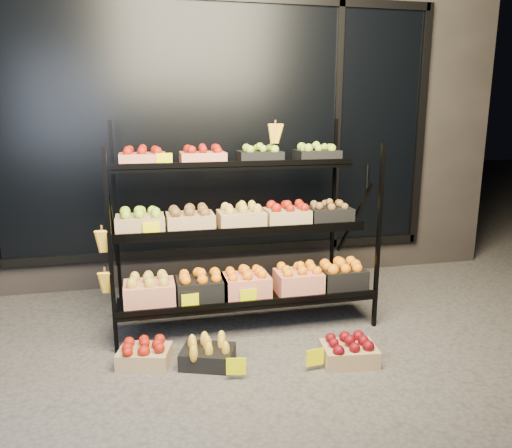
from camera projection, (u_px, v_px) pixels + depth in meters
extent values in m
plane|color=#514F4C|center=(258.00, 349.00, 3.73)|extent=(24.00, 24.00, 0.00)
cube|color=#2D2826|center=(207.00, 109.00, 5.80)|extent=(6.00, 2.00, 3.50)
cube|color=black|center=(221.00, 130.00, 4.88)|extent=(4.20, 0.04, 2.40)
cube|color=black|center=(223.00, 249.00, 5.13)|extent=(4.30, 0.06, 0.08)
cube|color=black|center=(420.00, 128.00, 5.33)|extent=(0.08, 0.06, 2.50)
cube|color=black|center=(337.00, 129.00, 5.12)|extent=(0.06, 0.06, 2.50)
cylinder|color=black|center=(367.00, 177.00, 5.28)|extent=(0.02, 0.02, 0.25)
cube|color=black|center=(111.00, 255.00, 3.50)|extent=(0.03, 0.03, 1.50)
cube|color=black|center=(379.00, 238.00, 3.95)|extent=(0.03, 0.03, 1.50)
cube|color=black|center=(116.00, 215.00, 4.41)|extent=(0.03, 0.03, 1.66)
cube|color=black|center=(333.00, 206.00, 4.86)|extent=(0.03, 0.03, 1.66)
cube|color=black|center=(248.00, 298.00, 4.00)|extent=(2.05, 0.42, 0.03)
cube|color=black|center=(254.00, 304.00, 3.80)|extent=(2.05, 0.02, 0.05)
cube|color=black|center=(240.00, 229.00, 4.17)|extent=(2.05, 0.40, 0.03)
cube|color=black|center=(245.00, 231.00, 3.98)|extent=(2.05, 0.02, 0.05)
cube|color=black|center=(233.00, 166.00, 4.34)|extent=(2.05, 0.40, 0.03)
cube|color=black|center=(237.00, 164.00, 4.16)|extent=(2.05, 0.02, 0.05)
cube|color=tan|center=(143.00, 160.00, 4.16)|extent=(0.38, 0.28, 0.11)
ellipsoid|color=#A5110B|center=(142.00, 150.00, 4.14)|extent=(0.32, 0.24, 0.07)
cube|color=tan|center=(203.00, 158.00, 4.27)|extent=(0.38, 0.28, 0.11)
ellipsoid|color=#A5110B|center=(203.00, 148.00, 4.25)|extent=(0.32, 0.24, 0.07)
cube|color=black|center=(260.00, 157.00, 4.38)|extent=(0.38, 0.28, 0.11)
ellipsoid|color=#A3CD33|center=(260.00, 148.00, 4.36)|extent=(0.32, 0.24, 0.07)
cube|color=black|center=(317.00, 156.00, 4.50)|extent=(0.38, 0.28, 0.11)
ellipsoid|color=#A3CD33|center=(317.00, 147.00, 4.48)|extent=(0.32, 0.24, 0.07)
cube|color=tan|center=(140.00, 224.00, 3.97)|extent=(0.38, 0.28, 0.14)
ellipsoid|color=#A3CD33|center=(140.00, 212.00, 3.95)|extent=(0.32, 0.24, 0.07)
cube|color=tan|center=(190.00, 222.00, 4.06)|extent=(0.38, 0.28, 0.14)
ellipsoid|color=brown|center=(190.00, 210.00, 4.04)|extent=(0.32, 0.24, 0.07)
cube|color=tan|center=(241.00, 219.00, 4.15)|extent=(0.38, 0.28, 0.14)
ellipsoid|color=gold|center=(241.00, 208.00, 4.13)|extent=(0.32, 0.24, 0.07)
cube|color=tan|center=(287.00, 217.00, 4.24)|extent=(0.38, 0.28, 0.14)
ellipsoid|color=#A5110B|center=(288.00, 206.00, 4.22)|extent=(0.32, 0.24, 0.07)
cube|color=black|center=(328.00, 215.00, 4.32)|extent=(0.38, 0.28, 0.14)
ellipsoid|color=brown|center=(328.00, 204.00, 4.30)|extent=(0.32, 0.24, 0.07)
cube|color=tan|center=(150.00, 294.00, 3.81)|extent=(0.38, 0.28, 0.18)
ellipsoid|color=gold|center=(149.00, 279.00, 3.78)|extent=(0.32, 0.24, 0.07)
cube|color=black|center=(201.00, 290.00, 3.89)|extent=(0.38, 0.28, 0.18)
ellipsoid|color=orange|center=(201.00, 275.00, 3.87)|extent=(0.32, 0.24, 0.07)
cube|color=tan|center=(245.00, 286.00, 3.97)|extent=(0.38, 0.28, 0.18)
ellipsoid|color=orange|center=(245.00, 272.00, 3.94)|extent=(0.32, 0.24, 0.07)
cube|color=tan|center=(299.00, 282.00, 4.07)|extent=(0.38, 0.28, 0.18)
ellipsoid|color=orange|center=(300.00, 268.00, 4.04)|extent=(0.32, 0.24, 0.07)
cube|color=black|center=(341.00, 279.00, 4.15)|extent=(0.38, 0.28, 0.18)
ellipsoid|color=orange|center=(342.00, 265.00, 4.12)|extent=(0.32, 0.24, 0.07)
ellipsoid|color=yellow|center=(102.00, 229.00, 3.47)|extent=(0.14, 0.08, 0.22)
ellipsoid|color=yellow|center=(104.00, 271.00, 3.54)|extent=(0.14, 0.08, 0.22)
ellipsoid|color=yellow|center=(275.00, 123.00, 4.24)|extent=(0.14, 0.08, 0.22)
cube|color=#E8E600|center=(151.00, 229.00, 3.85)|extent=(0.13, 0.01, 0.12)
cube|color=#E8E600|center=(164.00, 160.00, 4.05)|extent=(0.13, 0.01, 0.12)
cube|color=#E8E600|center=(190.00, 302.00, 3.74)|extent=(0.13, 0.01, 0.12)
cube|color=#E8E600|center=(248.00, 297.00, 3.83)|extent=(0.13, 0.01, 0.12)
cube|color=#E8E600|center=(236.00, 372.00, 3.28)|extent=(0.13, 0.01, 0.12)
cube|color=#E8E600|center=(315.00, 363.00, 3.40)|extent=(0.13, 0.01, 0.12)
cube|color=tan|center=(145.00, 357.00, 3.48)|extent=(0.40, 0.34, 0.12)
ellipsoid|color=#A5110B|center=(144.00, 345.00, 3.46)|extent=(0.34, 0.28, 0.07)
cube|color=black|center=(208.00, 357.00, 3.48)|extent=(0.43, 0.37, 0.12)
ellipsoid|color=yellow|center=(207.00, 345.00, 3.46)|extent=(0.36, 0.31, 0.07)
cube|color=tan|center=(349.00, 354.00, 3.51)|extent=(0.40, 0.32, 0.13)
ellipsoid|color=maroon|center=(349.00, 342.00, 3.49)|extent=(0.34, 0.27, 0.07)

